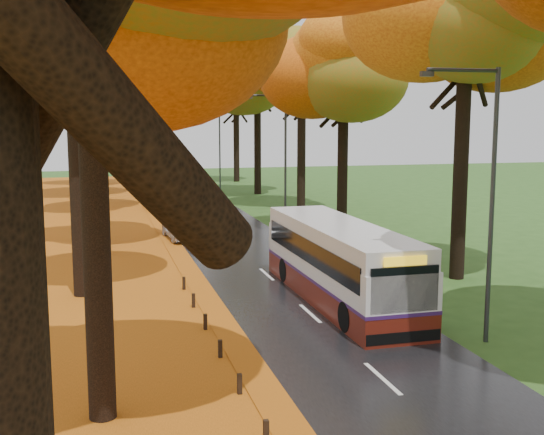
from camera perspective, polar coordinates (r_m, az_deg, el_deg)
name	(u,v)px	position (r m, az deg, el deg)	size (l,w,h in m)	color
road	(234,245)	(35.57, -3.22, -2.33)	(6.50, 90.00, 0.04)	black
centre_line	(234,245)	(35.56, -3.22, -2.29)	(0.12, 90.00, 0.01)	silver
leaf_verge	(53,254)	(34.96, -17.85, -2.93)	(12.00, 90.00, 0.02)	#87440C
leaf_drift	(175,248)	(35.10, -8.11, -2.51)	(0.90, 90.00, 0.01)	#BE5E13
trees_left	(84,59)	(36.45, -15.43, 12.67)	(9.20, 74.00, 13.88)	black
trees_right	(353,61)	(38.95, 6.77, 12.83)	(9.30, 74.20, 13.96)	black
bollard_row	(252,406)	(15.66, -1.70, -15.51)	(0.11, 23.51, 0.52)	black
streetlamp_near	(485,184)	(20.47, 17.41, 2.69)	(2.45, 0.18, 8.00)	#333538
streetlamp_mid	(281,150)	(40.78, 0.79, 5.69)	(2.45, 0.18, 8.00)	#333538
streetlamp_far	(217,139)	(62.25, -4.63, 6.57)	(2.45, 0.18, 8.00)	#333538
bus	(339,261)	(24.68, 5.65, -3.61)	(2.53, 10.62, 2.79)	#52150C
car_white	(182,225)	(37.63, -7.53, -0.64)	(1.73, 4.30, 1.46)	silver
car_silver	(160,199)	(50.30, -9.36, 1.57)	(1.54, 4.42, 1.46)	#999CA1
car_dark	(156,193)	(55.28, -9.71, 2.00)	(1.60, 3.95, 1.15)	black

